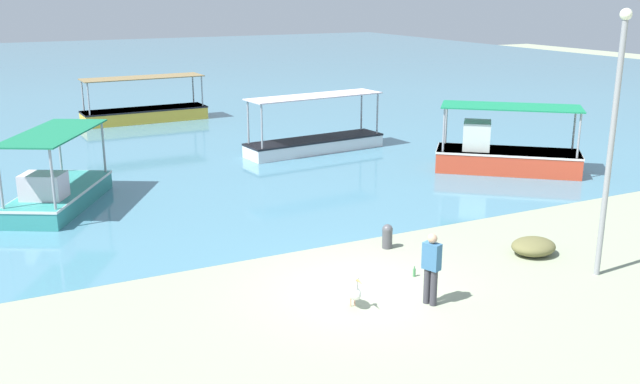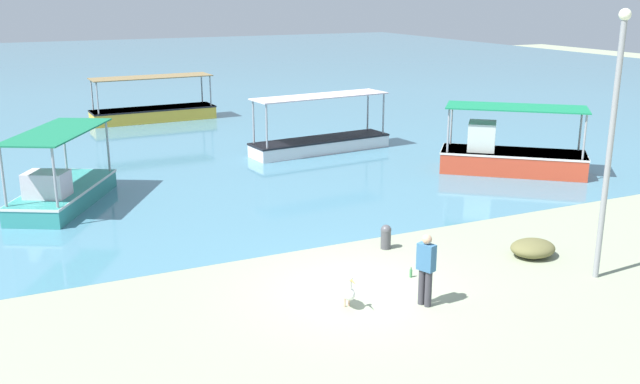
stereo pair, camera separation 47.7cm
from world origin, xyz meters
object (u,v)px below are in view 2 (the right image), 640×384
lamp_post (611,134)px  net_pile (533,248)px  fishing_boat_center (320,141)px  mooring_bollard (386,236)px  fishing_boat_outer (509,155)px  pelican (348,292)px  fisherman_standing (426,268)px  fishing_boat_far_left (61,190)px  glass_bottle (411,273)px  fishing_boat_near_left (153,111)px

lamp_post → net_pile: size_ratio=5.22×
fishing_boat_center → mooring_bollard: fishing_boat_center is taller
fishing_boat_outer → pelican: (-11.39, -8.24, -0.31)m
fishing_boat_outer → mooring_bollard: (-8.68, -5.34, -0.32)m
pelican → net_pile: (5.96, 0.69, -0.14)m
fisherman_standing → mooring_bollard: bearing=73.1°
fishing_boat_far_left → fishing_boat_outer: bearing=-9.5°
fishing_boat_far_left → pelican: (4.90, -10.95, -0.18)m
pelican → fisherman_standing: (1.63, -0.65, 0.53)m
fishing_boat_far_left → fisherman_standing: size_ratio=3.13×
fishing_boat_outer → glass_bottle: fishing_boat_outer is taller
fishing_boat_near_left → glass_bottle: size_ratio=24.71×
fishing_boat_far_left → lamp_post: 16.81m
fishing_boat_center → glass_bottle: bearing=-106.5°
glass_bottle → fishing_boat_outer: bearing=38.9°
mooring_bollard → fishing_boat_far_left: bearing=133.4°
fishing_boat_far_left → fishing_boat_center: fishing_boat_far_left is taller
fishing_boat_near_left → lamp_post: (4.96, -26.73, 3.10)m
net_pile → pelican: bearing=-173.4°
pelican → fishing_boat_far_left: bearing=114.1°
lamp_post → fisherman_standing: 5.51m
lamp_post → fisherman_standing: bearing=174.7°
fishing_boat_center → fishing_boat_near_left: (-4.90, 10.90, 0.02)m
fishing_boat_near_left → net_pile: 25.35m
fishing_boat_outer → fisherman_standing: 13.20m
lamp_post → fisherman_standing: lamp_post is taller
fishing_boat_far_left → lamp_post: (11.31, -12.05, 3.06)m
glass_bottle → fishing_boat_near_left: bearing=91.8°
fishing_boat_far_left → net_pile: bearing=-43.4°
lamp_post → glass_bottle: 5.80m
fishing_boat_far_left → mooring_bollard: size_ratio=7.70×
fishing_boat_far_left → glass_bottle: 12.37m
fishing_boat_outer → fisherman_standing: bearing=-137.7°
fishing_boat_far_left → pelican: bearing=-65.9°
pelican → net_pile: 6.00m
fishing_boat_center → pelican: fishing_boat_center is taller
fishing_boat_far_left → fisherman_standing: 13.32m
fishing_boat_far_left → fishing_boat_near_left: 16.00m
fishing_boat_center → mooring_bollard: bearing=-107.1°
lamp_post → fisherman_standing: (-4.78, 0.44, -2.71)m
fishing_boat_near_left → fisherman_standing: size_ratio=3.95×
fishing_boat_outer → fisherman_standing: fishing_boat_outer is taller
pelican → fisherman_standing: 1.83m
fishing_boat_near_left → mooring_bollard: (1.25, -22.73, -0.15)m
mooring_bollard → glass_bottle: mooring_bollard is taller
lamp_post → mooring_bollard: size_ratio=9.47×
fishing_boat_near_left → glass_bottle: bearing=-88.2°
mooring_bollard → pelican: bearing=-133.0°
fishing_boat_center → fisherman_standing: fishing_boat_center is taller
lamp_post → mooring_bollard: (-3.70, 4.00, -3.25)m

